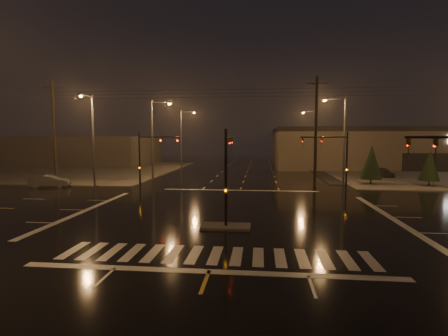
{
  "coord_description": "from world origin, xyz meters",
  "views": [
    {
      "loc": [
        2.06,
        -24.75,
        5.52
      ],
      "look_at": [
        -0.88,
        3.29,
        3.0
      ],
      "focal_mm": 28.0,
      "sensor_mm": 36.0,
      "label": 1
    }
  ],
  "objects": [
    {
      "name": "ground",
      "position": [
        0.0,
        0.0,
        0.0
      ],
      "size": [
        140.0,
        140.0,
        0.0
      ],
      "primitive_type": "plane",
      "color": "black",
      "rests_on": "ground"
    },
    {
      "name": "conifer_1",
      "position": [
        20.61,
        15.67,
        2.36
      ],
      "size": [
        2.13,
        2.13,
        4.02
      ],
      "color": "black",
      "rests_on": "ground"
    },
    {
      "name": "stop_bar_far",
      "position": [
        0.0,
        11.0,
        0.01
      ],
      "size": [
        16.0,
        0.5,
        0.01
      ],
      "primitive_type": "cube",
      "color": "beige",
      "rests_on": "ground"
    },
    {
      "name": "signal_mast_ne",
      "position": [
        9.5,
        10.14,
        3.79
      ],
      "size": [
        4.84,
        1.86,
        6.0
      ],
      "color": "black",
      "rests_on": "ground"
    },
    {
      "name": "utility_pole_1",
      "position": [
        8.0,
        14.0,
        6.13
      ],
      "size": [
        2.2,
        0.32,
        12.0
      ],
      "color": "black",
      "rests_on": "ground"
    },
    {
      "name": "sidewalk_nw",
      "position": [
        -30.0,
        30.0,
        0.06
      ],
      "size": [
        36.0,
        36.0,
        0.12
      ],
      "primitive_type": "cube",
      "color": "#43413C",
      "rests_on": "ground"
    },
    {
      "name": "streetlight_1",
      "position": [
        -11.18,
        18.0,
        5.8
      ],
      "size": [
        2.77,
        0.32,
        10.0
      ],
      "color": "#38383A",
      "rests_on": "ground"
    },
    {
      "name": "signal_mast_nw",
      "position": [
        -9.5,
        10.14,
        3.79
      ],
      "size": [
        4.84,
        1.86,
        6.0
      ],
      "color": "black",
      "rests_on": "ground"
    },
    {
      "name": "streetlight_2",
      "position": [
        -11.18,
        34.0,
        5.8
      ],
      "size": [
        2.77,
        0.32,
        10.0
      ],
      "color": "#38383A",
      "rests_on": "ground"
    },
    {
      "name": "car_parked",
      "position": [
        18.64,
        24.62,
        0.69
      ],
      "size": [
        2.52,
        4.32,
        1.38
      ],
      "primitive_type": "imported",
      "rotation": [
        0.0,
        0.0,
        0.23
      ],
      "color": "black",
      "rests_on": "ground"
    },
    {
      "name": "utility_pole_0",
      "position": [
        -22.0,
        14.0,
        6.13
      ],
      "size": [
        2.2,
        0.32,
        12.0
      ],
      "color": "black",
      "rests_on": "ground"
    },
    {
      "name": "signal_mast_median",
      "position": [
        0.0,
        -3.07,
        3.75
      ],
      "size": [
        0.25,
        4.59,
        6.0
      ],
      "color": "black",
      "rests_on": "ground"
    },
    {
      "name": "commercial_block",
      "position": [
        -35.0,
        42.0,
        2.8
      ],
      "size": [
        30.0,
        18.0,
        5.6
      ],
      "primitive_type": "cube",
      "color": "#403D39",
      "rests_on": "ground"
    },
    {
      "name": "streetlight_5",
      "position": [
        -16.0,
        11.18,
        5.8
      ],
      "size": [
        0.32,
        2.77,
        10.0
      ],
      "color": "#38383A",
      "rests_on": "ground"
    },
    {
      "name": "median_island",
      "position": [
        0.0,
        -4.0,
        0.07
      ],
      "size": [
        3.0,
        1.6,
        0.15
      ],
      "primitive_type": "cube",
      "color": "#43413C",
      "rests_on": "ground"
    },
    {
      "name": "stop_bar_near",
      "position": [
        0.0,
        -11.0,
        0.01
      ],
      "size": [
        16.0,
        0.5,
        0.01
      ],
      "primitive_type": "cube",
      "color": "beige",
      "rests_on": "ground"
    },
    {
      "name": "streetlight_3",
      "position": [
        11.18,
        16.0,
        5.8
      ],
      "size": [
        2.77,
        0.32,
        10.0
      ],
      "color": "#38383A",
      "rests_on": "ground"
    },
    {
      "name": "streetlight_4",
      "position": [
        11.18,
        36.0,
        5.8
      ],
      "size": [
        2.77,
        0.32,
        10.0
      ],
      "color": "#38383A",
      "rests_on": "ground"
    },
    {
      "name": "car_crossing",
      "position": [
        -20.87,
        10.94,
        0.68
      ],
      "size": [
        4.38,
        2.54,
        1.37
      ],
      "primitive_type": "imported",
      "rotation": [
        0.0,
        0.0,
        1.85
      ],
      "color": "#5A5D62",
      "rests_on": "ground"
    },
    {
      "name": "conifer_0",
      "position": [
        14.74,
        16.73,
        2.63
      ],
      "size": [
        2.48,
        2.48,
        4.57
      ],
      "color": "black",
      "rests_on": "ground"
    },
    {
      "name": "crosswalk",
      "position": [
        0.0,
        -9.0,
        0.01
      ],
      "size": [
        15.0,
        2.6,
        0.01
      ],
      "primitive_type": "cube",
      "color": "beige",
      "rests_on": "ground"
    },
    {
      "name": "retail_building",
      "position": [
        35.0,
        45.99,
        3.84
      ],
      "size": [
        60.2,
        28.3,
        7.2
      ],
      "color": "#685D4A",
      "rests_on": "ground"
    }
  ]
}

